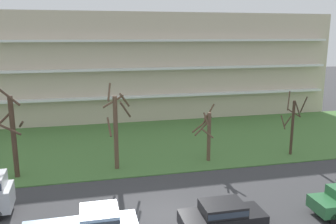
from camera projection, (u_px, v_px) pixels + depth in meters
name	position (u px, v px, depth m)	size (l,w,h in m)	color
ground	(168.00, 217.00, 19.84)	(160.00, 160.00, 0.00)	#38383A
grass_lawn_strip	(134.00, 143.00, 33.14)	(80.00, 16.00, 0.08)	#477238
apartment_building	(118.00, 65.00, 44.18)	(51.92, 10.96, 12.45)	beige
tree_far_left	(13.00, 134.00, 24.55)	(1.90, 2.12, 6.82)	#423023
tree_left	(116.00, 127.00, 26.20)	(2.09, 2.12, 6.55)	brown
tree_center	(208.00, 133.00, 28.17)	(1.89, 2.01, 4.65)	brown
tree_right	(292.00, 123.00, 29.44)	(2.07, 2.05, 5.40)	#423023
sedan_black_near_left	(222.00, 215.00, 18.30)	(4.42, 1.84, 1.57)	black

